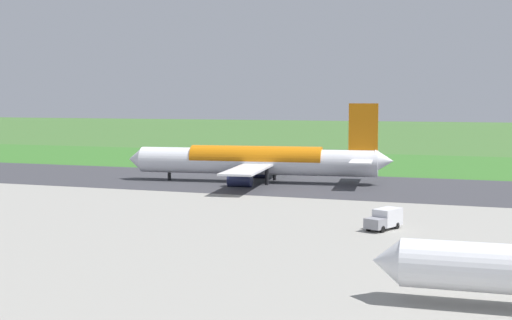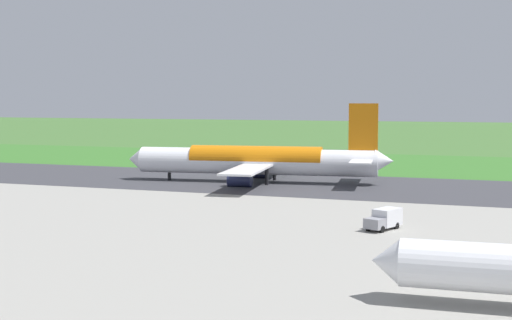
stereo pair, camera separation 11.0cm
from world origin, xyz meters
name	(u,v)px [view 2 (the right image)]	position (x,y,z in m)	size (l,w,h in m)	color
ground_plane	(283,184)	(0.00, 0.00, 0.00)	(800.00, 800.00, 0.00)	#3D662D
runway_asphalt	(283,183)	(0.00, 0.00, 0.03)	(600.00, 36.92, 0.06)	#38383D
apron_concrete	(69,267)	(0.00, 72.14, 0.03)	(440.00, 110.00, 0.05)	gray
grass_verge_foreground	(330,165)	(0.00, -40.28, 0.02)	(600.00, 80.00, 0.04)	#346B27
airliner_main	(258,161)	(5.34, -0.05, 4.35)	(54.12, 44.40, 15.88)	white
service_truck_baggage	(384,219)	(-26.36, 42.04, 1.40)	(4.35, 6.22, 2.65)	gray
no_stopping_sign	(238,158)	(23.22, -35.49, 1.62)	(0.60, 0.10, 2.74)	slate
traffic_cone_orange	(236,160)	(26.22, -42.19, 0.28)	(0.40, 0.40, 0.55)	orange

